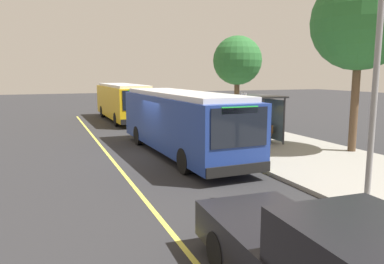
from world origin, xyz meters
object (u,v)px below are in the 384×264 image
Objects in this scene: transit_bus_second at (123,101)px; pedestrian_commuter at (224,126)px; transit_bus_main at (181,120)px; waiting_bench at (262,132)px; route_sign_post at (243,115)px.

transit_bus_second is 6.12× the size of pedestrian_commuter.
transit_bus_main is at bearing -0.26° from transit_bus_second.
transit_bus_main reaches higher than pedestrian_commuter.
transit_bus_second is 13.90m from waiting_bench.
transit_bus_main is 5.22m from waiting_bench.
transit_bus_second is 15.83m from route_sign_post.
transit_bus_main is at bearing -126.45° from route_sign_post.
pedestrian_commuter is (-0.65, 2.61, -0.50)m from transit_bus_main.
waiting_bench is (-0.98, 5.04, -0.98)m from transit_bus_main.
transit_bus_second is at bearing -158.98° from waiting_bench.
transit_bus_main is at bearing -78.96° from waiting_bench.
transit_bus_main is 13.93m from transit_bus_second.
route_sign_post reaches higher than waiting_bench.
transit_bus_main reaches higher than waiting_bench.
route_sign_post is at bearing -6.41° from pedestrian_commuter.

